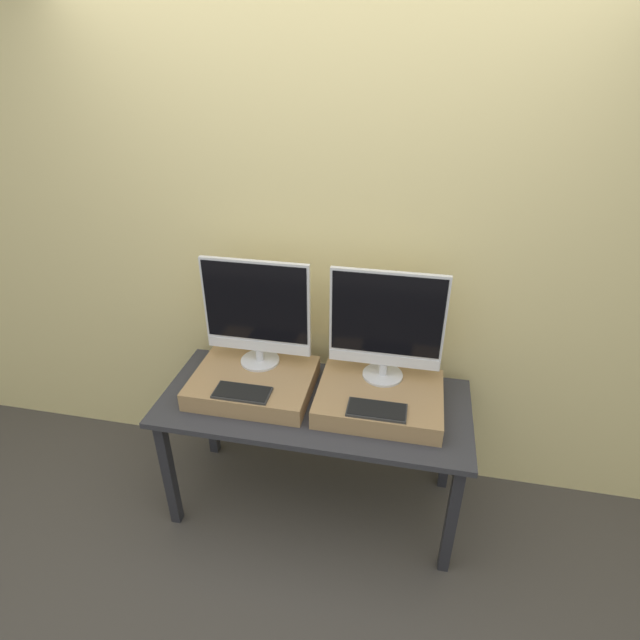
% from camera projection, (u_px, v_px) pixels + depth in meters
% --- Properties ---
extents(ground_plane, '(12.00, 12.00, 0.00)m').
position_uv_depth(ground_plane, '(301.00, 552.00, 2.51)').
color(ground_plane, '#423D38').
extents(wall_back, '(8.00, 0.04, 2.60)m').
position_uv_depth(wall_back, '(330.00, 258.00, 2.50)').
color(wall_back, '#DBC684').
rests_on(wall_back, ground_plane).
extents(workbench, '(1.51, 0.65, 0.70)m').
position_uv_depth(workbench, '(314.00, 413.00, 2.48)').
color(workbench, '#2D2D33').
rests_on(workbench, ground_plane).
extents(wooden_riser_left, '(0.59, 0.46, 0.09)m').
position_uv_depth(wooden_riser_left, '(253.00, 382.00, 2.50)').
color(wooden_riser_left, '#99754C').
rests_on(wooden_riser_left, workbench).
extents(monitor_left, '(0.54, 0.20, 0.56)m').
position_uv_depth(monitor_left, '(257.00, 311.00, 2.43)').
color(monitor_left, silver).
rests_on(monitor_left, wooden_riser_left).
extents(keyboard_left, '(0.27, 0.13, 0.01)m').
position_uv_depth(keyboard_left, '(242.00, 392.00, 2.34)').
color(keyboard_left, '#2D2D2D').
rests_on(keyboard_left, wooden_riser_left).
extents(wooden_riser_right, '(0.59, 0.46, 0.09)m').
position_uv_depth(wooden_riser_right, '(380.00, 398.00, 2.39)').
color(wooden_riser_right, '#99754C').
rests_on(wooden_riser_right, workbench).
extents(monitor_right, '(0.54, 0.20, 0.56)m').
position_uv_depth(monitor_right, '(386.00, 324.00, 2.32)').
color(monitor_right, silver).
rests_on(monitor_right, wooden_riser_right).
extents(keyboard_right, '(0.27, 0.13, 0.01)m').
position_uv_depth(keyboard_right, '(377.00, 410.00, 2.23)').
color(keyboard_right, '#2D2D2D').
rests_on(keyboard_right, wooden_riser_right).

